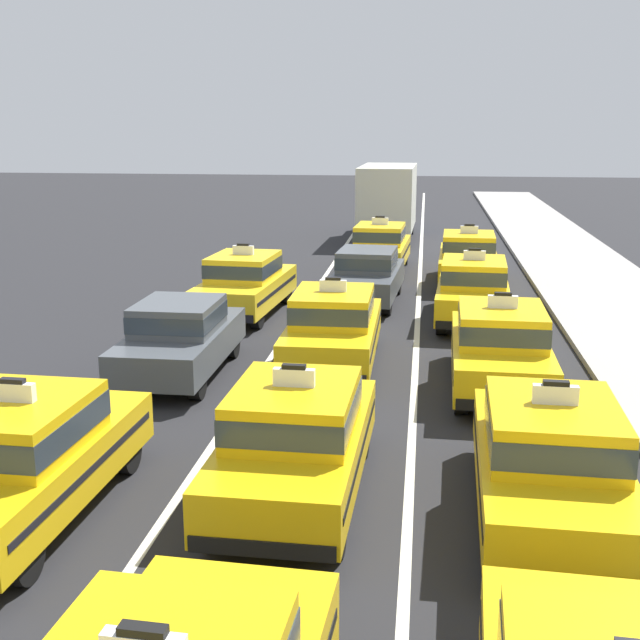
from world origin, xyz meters
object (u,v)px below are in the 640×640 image
(taxi_left_fourth, at_px, (245,283))
(taxi_right_fifth, at_px, (468,257))
(sedan_left_third, at_px, (180,336))
(taxi_right_second, at_px, (550,458))
(taxi_center_third, at_px, (333,326))
(taxi_center_second, at_px, (296,438))
(taxi_center_fifth, at_px, (380,247))
(box_truck_center_sixth, at_px, (389,199))
(taxi_right_fourth, at_px, (473,289))
(taxi_left_second, at_px, (24,455))
(taxi_right_third, at_px, (500,346))
(sedan_center_fourth, at_px, (367,274))

(taxi_left_fourth, bearing_deg, taxi_right_fifth, 39.37)
(sedan_left_third, bearing_deg, taxi_right_second, -40.01)
(taxi_right_fifth, bearing_deg, taxi_right_second, -89.05)
(taxi_left_fourth, distance_m, taxi_center_third, 5.39)
(taxi_center_second, height_order, taxi_center_fifth, same)
(box_truck_center_sixth, distance_m, taxi_right_fourth, 15.94)
(sedan_left_third, xyz_separation_m, taxi_center_fifth, (3.38, 12.62, 0.03))
(box_truck_center_sixth, bearing_deg, taxi_center_second, -90.11)
(taxi_center_second, height_order, taxi_right_fourth, same)
(taxi_left_second, xyz_separation_m, taxi_right_fifth, (6.51, 16.98, 0.00))
(taxi_left_second, distance_m, taxi_right_second, 6.82)
(taxi_center_third, bearing_deg, taxi_left_second, -113.71)
(taxi_center_fifth, xyz_separation_m, taxi_right_third, (3.04, -12.69, 0.00))
(sedan_left_third, relative_size, taxi_center_second, 0.94)
(taxi_left_fourth, height_order, taxi_right_fourth, same)
(taxi_left_fourth, bearing_deg, taxi_center_fifth, 65.13)
(taxi_left_fourth, relative_size, sedan_center_fourth, 1.06)
(taxi_left_fourth, height_order, box_truck_center_sixth, box_truck_center_sixth)
(taxi_left_second, distance_m, sedan_left_third, 6.30)
(taxi_left_second, height_order, taxi_center_second, same)
(taxi_center_fifth, height_order, taxi_right_fifth, same)
(sedan_left_third, xyz_separation_m, taxi_center_third, (3.04, 1.06, 0.03))
(sedan_left_third, distance_m, taxi_center_fifth, 13.06)
(taxi_right_third, bearing_deg, taxi_right_second, -88.21)
(sedan_left_third, xyz_separation_m, taxi_left_fourth, (0.12, 5.60, 0.03))
(taxi_left_second, relative_size, sedan_center_fourth, 1.05)
(sedan_center_fourth, height_order, box_truck_center_sixth, box_truck_center_sixth)
(taxi_center_third, xyz_separation_m, taxi_right_third, (3.38, -1.14, 0.00))
(taxi_left_fourth, height_order, taxi_center_third, same)
(sedan_center_fourth, xyz_separation_m, box_truck_center_sixth, (-0.02, 13.72, 0.93))
(taxi_left_second, relative_size, taxi_right_second, 1.00)
(taxi_left_fourth, distance_m, taxi_center_second, 11.28)
(taxi_right_second, bearing_deg, taxi_right_fifth, 90.95)
(box_truck_center_sixth, height_order, taxi_right_fifth, box_truck_center_sixth)
(taxi_right_second, xyz_separation_m, taxi_right_third, (-0.17, 5.45, 0.00))
(sedan_left_third, distance_m, taxi_left_fourth, 5.60)
(box_truck_center_sixth, bearing_deg, sedan_center_fourth, -89.90)
(taxi_right_second, bearing_deg, taxi_right_third, 91.79)
(sedan_left_third, distance_m, box_truck_center_sixth, 21.42)
(taxi_right_second, bearing_deg, box_truck_center_sixth, 97.06)
(taxi_left_second, relative_size, taxi_center_fifth, 0.99)
(taxi_left_second, relative_size, sedan_left_third, 1.07)
(taxi_center_third, relative_size, sedan_center_fourth, 1.04)
(taxi_right_fourth, bearing_deg, taxi_right_second, -87.98)
(taxi_center_fifth, xyz_separation_m, taxi_right_fourth, (2.82, -7.11, 0.00))
(taxi_left_second, relative_size, taxi_right_fourth, 0.99)
(taxi_right_second, bearing_deg, sedan_left_third, 139.99)
(sedan_left_third, height_order, taxi_center_second, taxi_center_second)
(taxi_right_second, bearing_deg, taxi_right_fourth, 92.02)
(sedan_left_third, relative_size, box_truck_center_sixth, 0.61)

